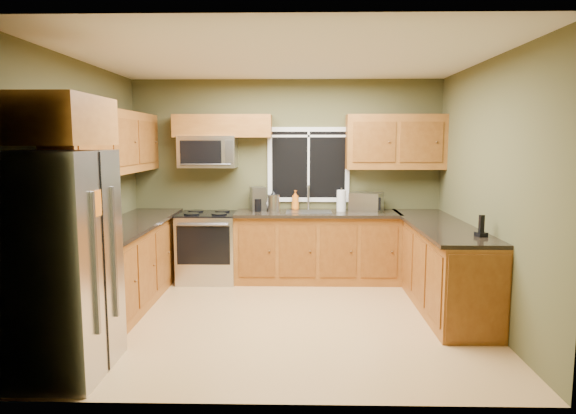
{
  "coord_description": "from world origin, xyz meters",
  "views": [
    {
      "loc": [
        0.17,
        -5.26,
        1.87
      ],
      "look_at": [
        0.05,
        0.35,
        1.15
      ],
      "focal_mm": 32.0,
      "sensor_mm": 36.0,
      "label": 1
    }
  ],
  "objects_px": {
    "refrigerator": "(60,264)",
    "range": "(208,246)",
    "paper_towel_roll": "(341,201)",
    "microwave": "(208,152)",
    "toaster_oven": "(366,202)",
    "cordless_phone": "(481,230)",
    "soap_bottle_c": "(268,204)",
    "kettle": "(274,202)",
    "coffee_maker": "(258,200)",
    "soap_bottle_a": "(295,200)"
  },
  "relations": [
    {
      "from": "range",
      "to": "cordless_phone",
      "type": "height_order",
      "value": "cordless_phone"
    },
    {
      "from": "microwave",
      "to": "soap_bottle_a",
      "type": "bearing_deg",
      "value": 4.61
    },
    {
      "from": "kettle",
      "to": "soap_bottle_c",
      "type": "distance_m",
      "value": 0.21
    },
    {
      "from": "toaster_oven",
      "to": "soap_bottle_c",
      "type": "bearing_deg",
      "value": 173.45
    },
    {
      "from": "toaster_oven",
      "to": "soap_bottle_c",
      "type": "relative_size",
      "value": 3.26
    },
    {
      "from": "refrigerator",
      "to": "soap_bottle_c",
      "type": "relative_size",
      "value": 12.02
    },
    {
      "from": "paper_towel_roll",
      "to": "soap_bottle_c",
      "type": "xyz_separation_m",
      "value": [
        -0.99,
        0.13,
        -0.07
      ]
    },
    {
      "from": "coffee_maker",
      "to": "cordless_phone",
      "type": "xyz_separation_m",
      "value": [
        2.35,
        -1.85,
        -0.08
      ]
    },
    {
      "from": "cordless_phone",
      "to": "kettle",
      "type": "bearing_deg",
      "value": 140.34
    },
    {
      "from": "toaster_oven",
      "to": "cordless_phone",
      "type": "height_order",
      "value": "toaster_oven"
    },
    {
      "from": "microwave",
      "to": "kettle",
      "type": "relative_size",
      "value": 2.74
    },
    {
      "from": "toaster_oven",
      "to": "coffee_maker",
      "type": "relative_size",
      "value": 1.53
    },
    {
      "from": "kettle",
      "to": "toaster_oven",
      "type": "bearing_deg",
      "value": 1.66
    },
    {
      "from": "refrigerator",
      "to": "soap_bottle_c",
      "type": "height_order",
      "value": "refrigerator"
    },
    {
      "from": "coffee_maker",
      "to": "cordless_phone",
      "type": "distance_m",
      "value": 2.99
    },
    {
      "from": "soap_bottle_a",
      "to": "soap_bottle_c",
      "type": "relative_size",
      "value": 1.78
    },
    {
      "from": "kettle",
      "to": "cordless_phone",
      "type": "relative_size",
      "value": 1.29
    },
    {
      "from": "coffee_maker",
      "to": "cordless_phone",
      "type": "relative_size",
      "value": 1.48
    },
    {
      "from": "cordless_phone",
      "to": "refrigerator",
      "type": "bearing_deg",
      "value": -164.2
    },
    {
      "from": "refrigerator",
      "to": "cordless_phone",
      "type": "height_order",
      "value": "refrigerator"
    },
    {
      "from": "refrigerator",
      "to": "range",
      "type": "relative_size",
      "value": 1.92
    },
    {
      "from": "refrigerator",
      "to": "toaster_oven",
      "type": "height_order",
      "value": "refrigerator"
    },
    {
      "from": "soap_bottle_c",
      "to": "cordless_phone",
      "type": "height_order",
      "value": "cordless_phone"
    },
    {
      "from": "toaster_oven",
      "to": "coffee_maker",
      "type": "distance_m",
      "value": 1.45
    },
    {
      "from": "microwave",
      "to": "cordless_phone",
      "type": "relative_size",
      "value": 3.53
    },
    {
      "from": "range",
      "to": "soap_bottle_a",
      "type": "height_order",
      "value": "soap_bottle_a"
    },
    {
      "from": "refrigerator",
      "to": "range",
      "type": "height_order",
      "value": "refrigerator"
    },
    {
      "from": "refrigerator",
      "to": "coffee_maker",
      "type": "distance_m",
      "value": 3.2
    },
    {
      "from": "range",
      "to": "soap_bottle_c",
      "type": "height_order",
      "value": "soap_bottle_c"
    },
    {
      "from": "range",
      "to": "kettle",
      "type": "distance_m",
      "value": 1.07
    },
    {
      "from": "refrigerator",
      "to": "toaster_oven",
      "type": "distance_m",
      "value": 4.0
    },
    {
      "from": "toaster_oven",
      "to": "cordless_phone",
      "type": "distance_m",
      "value": 2.01
    },
    {
      "from": "range",
      "to": "toaster_oven",
      "type": "xyz_separation_m",
      "value": [
        2.12,
        0.08,
        0.6
      ]
    },
    {
      "from": "paper_towel_roll",
      "to": "soap_bottle_a",
      "type": "distance_m",
      "value": 0.63
    },
    {
      "from": "soap_bottle_a",
      "to": "soap_bottle_c",
      "type": "distance_m",
      "value": 0.37
    },
    {
      "from": "microwave",
      "to": "coffee_maker",
      "type": "xyz_separation_m",
      "value": [
        0.67,
        -0.01,
        -0.64
      ]
    },
    {
      "from": "soap_bottle_a",
      "to": "cordless_phone",
      "type": "height_order",
      "value": "soap_bottle_a"
    },
    {
      "from": "coffee_maker",
      "to": "cordless_phone",
      "type": "bearing_deg",
      "value": -38.21
    },
    {
      "from": "soap_bottle_a",
      "to": "cordless_phone",
      "type": "bearing_deg",
      "value": -46.65
    },
    {
      "from": "coffee_maker",
      "to": "paper_towel_roll",
      "type": "xyz_separation_m",
      "value": [
        1.12,
        -0.03,
        -0.01
      ]
    },
    {
      "from": "toaster_oven",
      "to": "soap_bottle_c",
      "type": "height_order",
      "value": "toaster_oven"
    },
    {
      "from": "refrigerator",
      "to": "microwave",
      "type": "relative_size",
      "value": 2.37
    },
    {
      "from": "paper_towel_roll",
      "to": "soap_bottle_c",
      "type": "height_order",
      "value": "paper_towel_roll"
    },
    {
      "from": "kettle",
      "to": "range",
      "type": "bearing_deg",
      "value": -177.21
    },
    {
      "from": "paper_towel_roll",
      "to": "cordless_phone",
      "type": "distance_m",
      "value": 2.19
    },
    {
      "from": "microwave",
      "to": "paper_towel_roll",
      "type": "relative_size",
      "value": 2.43
    },
    {
      "from": "range",
      "to": "microwave",
      "type": "distance_m",
      "value": 1.27
    },
    {
      "from": "paper_towel_roll",
      "to": "microwave",
      "type": "bearing_deg",
      "value": 178.7
    },
    {
      "from": "soap_bottle_a",
      "to": "cordless_phone",
      "type": "distance_m",
      "value": 2.69
    },
    {
      "from": "microwave",
      "to": "soap_bottle_a",
      "type": "height_order",
      "value": "microwave"
    }
  ]
}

